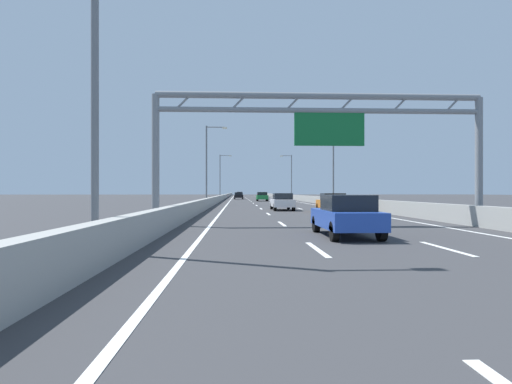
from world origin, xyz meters
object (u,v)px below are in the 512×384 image
object	(u,v)px
red_car	(239,195)
streetlamp_right_far	(290,174)
streetlamp_left_mid	(208,160)
streetlamp_right_mid	(331,160)
green_car	(262,196)
white_car	(282,202)
streetlamp_left_near	(104,46)
streetlamp_left_far	(221,174)
blue_car	(346,215)
sign_gantry	(321,124)
orange_car	(333,203)
black_car	(239,196)

from	to	relation	value
red_car	streetlamp_right_far	bearing A→B (deg)	-67.22
streetlamp_left_mid	streetlamp_right_mid	world-z (taller)	same
green_car	white_car	bearing A→B (deg)	-90.53
streetlamp_left_near	streetlamp_left_mid	bearing A→B (deg)	90.00
streetlamp_left_mid	streetlamp_left_far	bearing A→B (deg)	90.00
white_car	green_car	size ratio (longest dim) A/B	1.09
white_car	blue_car	bearing A→B (deg)	-89.94
sign_gantry	orange_car	distance (m)	13.10
streetlamp_left_far	black_car	bearing A→B (deg)	-36.52
white_car	blue_car	world-z (taller)	blue_car
sign_gantry	streetlamp_left_far	xyz separation A→B (m)	(-7.52, 69.48, 0.56)
white_car	streetlamp_left_near	bearing A→B (deg)	-106.71
streetlamp_left_near	orange_car	bearing A→B (deg)	62.53
sign_gantry	green_car	distance (m)	49.73
green_car	orange_car	distance (m)	37.72
streetlamp_left_near	streetlamp_right_far	bearing A→B (deg)	79.21
sign_gantry	white_car	bearing A→B (deg)	90.82
streetlamp_left_mid	red_car	xyz separation A→B (m)	(4.06, 65.05, -4.62)
sign_gantry	red_car	world-z (taller)	sign_gantry
blue_car	streetlamp_right_mid	bearing A→B (deg)	77.95
red_car	black_car	world-z (taller)	red_car
streetlamp_left_far	streetlamp_left_mid	bearing A→B (deg)	-90.00
streetlamp_left_near	streetlamp_left_far	distance (m)	78.35
streetlamp_left_near	blue_car	size ratio (longest dim) A/B	2.28
streetlamp_right_far	red_car	size ratio (longest dim) A/B	2.21
streetlamp_left_mid	orange_car	xyz separation A→B (m)	(10.85, -18.32, -4.66)
black_car	blue_car	distance (m)	72.12
black_car	orange_car	xyz separation A→B (m)	(7.09, -54.71, 0.01)
orange_car	streetlamp_right_mid	bearing A→B (deg)	77.42
streetlamp_right_far	blue_car	size ratio (longest dim) A/B	2.28
streetlamp_left_mid	white_car	world-z (taller)	streetlamp_left_mid
white_car	orange_car	distance (m)	4.96
streetlamp_right_far	sign_gantry	bearing A→B (deg)	-96.08
streetlamp_right_far	red_car	distance (m)	28.44
white_car	orange_car	xyz separation A→B (m)	(3.54, -3.47, 0.00)
streetlamp_left_mid	black_car	distance (m)	36.88
sign_gantry	orange_car	world-z (taller)	sign_gantry
streetlamp_left_far	black_car	world-z (taller)	streetlamp_left_far
streetlamp_left_mid	orange_car	distance (m)	21.79
streetlamp_right_mid	streetlamp_right_far	distance (m)	39.17
streetlamp_left_mid	green_car	distance (m)	21.22
streetlamp_left_mid	red_car	bearing A→B (deg)	86.42
green_car	orange_car	size ratio (longest dim) A/B	1.00
streetlamp_right_far	streetlamp_left_near	bearing A→B (deg)	-100.79
black_car	streetlamp_left_near	bearing A→B (deg)	-92.85
sign_gantry	streetlamp_right_mid	xyz separation A→B (m)	(7.41, 30.30, 0.56)
red_car	white_car	distance (m)	79.96
sign_gantry	black_car	bearing A→B (deg)	93.23
streetlamp_right_far	white_car	xyz separation A→B (m)	(-7.63, -54.02, -4.66)
streetlamp_left_near	streetlamp_right_mid	size ratio (longest dim) A/B	1.00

